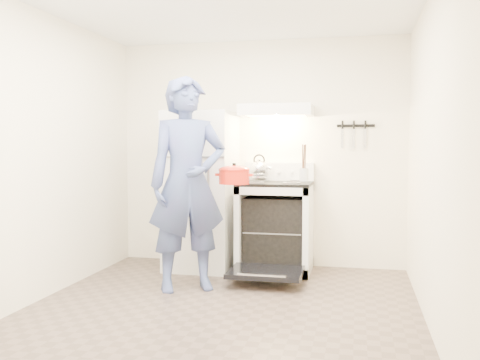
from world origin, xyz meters
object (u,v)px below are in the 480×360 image
stove_body (275,228)px  dutch_oven (234,177)px  refrigerator (201,190)px  tea_kettle (259,168)px  person (188,184)px

stove_body → dutch_oven: 0.94m
refrigerator → tea_kettle: bearing=19.0°
stove_body → person: person is taller
person → tea_kettle: bearing=36.2°
stove_body → tea_kettle: tea_kettle is taller
refrigerator → dutch_oven: bearing=-51.5°
dutch_oven → stove_body: bearing=66.8°
person → dutch_oven: bearing=-1.2°
refrigerator → stove_body: size_ratio=1.85×
refrigerator → person: person is taller
refrigerator → stove_body: refrigerator is taller
stove_body → refrigerator: bearing=-178.2°
tea_kettle → person: bearing=-113.6°
refrigerator → tea_kettle: refrigerator is taller
person → dutch_oven: size_ratio=5.47×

